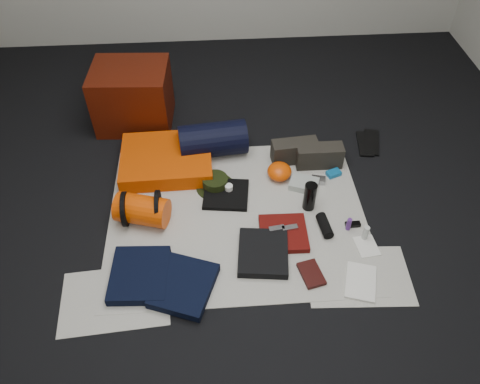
{
  "coord_description": "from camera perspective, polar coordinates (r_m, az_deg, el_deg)",
  "views": [
    {
      "loc": [
        -0.12,
        -1.93,
        2.23
      ],
      "look_at": [
        0.03,
        0.11,
        0.1
      ],
      "focal_mm": 35.0,
      "sensor_mm": 36.0,
      "label": 1
    }
  ],
  "objects": [
    {
      "name": "newspaper_sheet_front_right",
      "position": [
        2.76,
        14.2,
        -9.86
      ],
      "size": [
        0.6,
        0.43,
        0.0
      ],
      "primitive_type": "cube",
      "rotation": [
        0.0,
        0.0,
        -0.05
      ],
      "color": "silver",
      "rests_on": "floor"
    },
    {
      "name": "energy_bar_a",
      "position": [
        2.83,
        4.49,
        -4.44
      ],
      "size": [
        0.1,
        0.05,
        0.01
      ],
      "primitive_type": "cube",
      "rotation": [
        0.0,
        0.0,
        0.14
      ],
      "color": "#A9A8AD",
      "rests_on": "red_shirt"
    },
    {
      "name": "tape_roll",
      "position": [
        3.05,
        -1.38,
        0.55
      ],
      "size": [
        0.05,
        0.05,
        0.04
      ],
      "primitive_type": "cylinder",
      "color": "white",
      "rests_on": "black_tshirt"
    },
    {
      "name": "cyan_case",
      "position": [
        3.25,
        11.34,
        2.25
      ],
      "size": [
        0.11,
        0.09,
        0.03
      ],
      "primitive_type": "cube",
      "rotation": [
        0.0,
        0.0,
        0.36
      ],
      "color": "#0E5C90",
      "rests_on": "newspaper_mat"
    },
    {
      "name": "map_printout",
      "position": [
        2.89,
        15.19,
        -6.39
      ],
      "size": [
        0.14,
        0.17,
        0.01
      ],
      "primitive_type": "cube",
      "rotation": [
        0.0,
        0.0,
        0.12
      ],
      "color": "silver",
      "rests_on": "newspaper_mat"
    },
    {
      "name": "hiking_boot_left",
      "position": [
        3.28,
        6.66,
        4.98
      ],
      "size": [
        0.33,
        0.15,
        0.16
      ],
      "primitive_type": "cube",
      "rotation": [
        0.0,
        0.0,
        0.09
      ],
      "color": "#292620",
      "rests_on": "newspaper_mat"
    },
    {
      "name": "sunglasses",
      "position": [
        2.96,
        13.58,
        -3.86
      ],
      "size": [
        0.09,
        0.04,
        0.02
      ],
      "primitive_type": "cube",
      "rotation": [
        0.0,
        0.0,
        0.03
      ],
      "color": "black",
      "rests_on": "newspaper_mat"
    },
    {
      "name": "trousers_navy_b",
      "position": [
        2.62,
        -6.85,
        -11.27
      ],
      "size": [
        0.41,
        0.43,
        0.05
      ],
      "primitive_type": "cube",
      "rotation": [
        0.0,
        0.0,
        -0.36
      ],
      "color": "black",
      "rests_on": "newspaper_mat"
    },
    {
      "name": "sack_strap_right",
      "position": [
        2.89,
        -9.93,
        -1.87
      ],
      "size": [
        0.03,
        0.22,
        0.22
      ],
      "primitive_type": "cylinder",
      "rotation": [
        0.0,
        1.57,
        0.0
      ],
      "color": "black",
      "rests_on": "newspaper_mat"
    },
    {
      "name": "toiletry_purple",
      "position": [
        2.92,
        13.12,
        -3.84
      ],
      "size": [
        0.03,
        0.03,
        0.09
      ],
      "primitive_type": "cylinder",
      "rotation": [
        0.0,
        0.0,
        0.22
      ],
      "color": "#512578",
      "rests_on": "newspaper_mat"
    },
    {
      "name": "trousers_charcoal",
      "position": [
        2.73,
        2.83,
        -7.43
      ],
      "size": [
        0.32,
        0.36,
        0.05
      ],
      "primitive_type": "cube",
      "rotation": [
        0.0,
        0.0,
        -0.12
      ],
      "color": "black",
      "rests_on": "newspaper_mat"
    },
    {
      "name": "sleeping_pad",
      "position": [
        3.27,
        -8.95,
        3.89
      ],
      "size": [
        0.63,
        0.52,
        0.11
      ],
      "primitive_type": "cube",
      "rotation": [
        0.0,
        0.0,
        0.02
      ],
      "color": "#D24102",
      "rests_on": "newspaper_mat"
    },
    {
      "name": "boonie_brim",
      "position": [
        3.12,
        -3.01,
        0.67
      ],
      "size": [
        0.26,
        0.26,
        0.01
      ],
      "primitive_type": "cylinder",
      "rotation": [
        0.0,
        0.0,
        -0.01
      ],
      "color": "black",
      "rests_on": "newspaper_mat"
    },
    {
      "name": "sack_strap_left",
      "position": [
        2.92,
        -13.82,
        -2.05
      ],
      "size": [
        0.02,
        0.22,
        0.22
      ],
      "primitive_type": "cylinder",
      "rotation": [
        0.0,
        1.57,
        0.0
      ],
      "color": "black",
      "rests_on": "newspaper_mat"
    },
    {
      "name": "black_tshirt",
      "position": [
        3.05,
        -1.71,
        -0.29
      ],
      "size": [
        0.32,
        0.3,
        0.03
      ],
      "primitive_type": "cube",
      "rotation": [
        0.0,
        0.0,
        -0.13
      ],
      "color": "black",
      "rests_on": "newspaper_mat"
    },
    {
      "name": "paperback_book",
      "position": [
        2.69,
        8.68,
        -9.84
      ],
      "size": [
        0.15,
        0.19,
        0.02
      ],
      "primitive_type": "cube",
      "rotation": [
        0.0,
        0.0,
        0.23
      ],
      "color": "black",
      "rests_on": "newspaper_mat"
    },
    {
      "name": "hiking_boot_right",
      "position": [
        3.27,
        9.63,
        4.36
      ],
      "size": [
        0.32,
        0.12,
        0.16
      ],
      "primitive_type": "cube",
      "rotation": [
        0.0,
        0.0,
        -0.0
      ],
      "color": "#292620",
      "rests_on": "newspaper_mat"
    },
    {
      "name": "boonie_crown",
      "position": [
        3.09,
        -3.04,
        1.2
      ],
      "size": [
        0.17,
        0.17,
        0.07
      ],
      "primitive_type": "cylinder",
      "color": "black",
      "rests_on": "boonie_brim"
    },
    {
      "name": "first_aid_pouch",
      "position": [
        3.13,
        7.8,
        0.99
      ],
      "size": [
        0.22,
        0.2,
        0.05
      ],
      "primitive_type": "cube",
      "rotation": [
        0.0,
        0.0,
        -0.39
      ],
      "color": "#98A19A",
      "rests_on": "newspaper_mat"
    },
    {
      "name": "red_shirt",
      "position": [
        2.84,
        5.32,
        -5.03
      ],
      "size": [
        0.29,
        0.29,
        0.04
      ],
      "primitive_type": "cube",
      "rotation": [
        0.0,
        0.0,
        -0.02
      ],
      "color": "#540C09",
      "rests_on": "newspaper_mat"
    },
    {
      "name": "orange_stuff_sack",
      "position": [
        3.16,
        4.82,
        2.51
      ],
      "size": [
        0.22,
        0.22,
        0.11
      ],
      "primitive_type": "ellipsoid",
      "rotation": [
        0.0,
        0.0,
        0.42
      ],
      "color": "#D54003",
      "rests_on": "newspaper_mat"
    },
    {
      "name": "floor",
      "position": [
        2.96,
        -0.34,
        -2.99
      ],
      "size": [
        4.5,
        4.5,
        0.02
      ],
      "primitive_type": "cube",
      "color": "black",
      "rests_on": "ground"
    },
    {
      "name": "flip_flop_left",
      "position": [
        3.56,
        14.99,
        5.67
      ],
      "size": [
        0.14,
        0.28,
        0.02
      ],
      "primitive_type": "cube",
      "rotation": [
        0.0,
        0.0,
        -0.14
      ],
      "color": "black",
      "rests_on": "floor"
    },
    {
      "name": "flip_flop_right",
      "position": [
        3.59,
        15.72,
        5.88
      ],
      "size": [
        0.18,
        0.3,
        0.02
      ],
      "primitive_type": "cube",
      "rotation": [
        0.0,
        0.0,
        -0.26
      ],
      "color": "black",
      "rests_on": "floor"
    },
    {
      "name": "red_cabinet",
      "position": [
        3.62,
        -12.94,
        11.31
      ],
      "size": [
        0.57,
        0.48,
        0.45
      ],
      "primitive_type": "cube",
      "rotation": [
        0.0,
        0.0,
        -0.06
      ],
      "color": "#481105",
      "rests_on": "floor"
    },
    {
      "name": "newspaper_mat",
      "position": [
        2.95,
        -0.34,
        -2.83
      ],
      "size": [
        1.6,
        1.3,
        0.01
      ],
      "primitive_type": "cube",
      "color": "silver",
      "rests_on": "floor"
    },
    {
      "name": "newspaper_sheet_front_left",
      "position": [
        2.68,
        -14.95,
        -12.42
      ],
      "size": [
        0.61,
        0.44,
        0.0
      ],
      "primitive_type": "cube",
      "rotation": [
        0.0,
        0.0,
        0.07
      ],
      "color": "silver",
      "rests_on": "floor"
    },
    {
      "name": "energy_bar_b",
      "position": [
        2.84,
        6.1,
        -4.34
      ],
      "size": [
        0.1,
        0.05,
        0.01
      ],
      "primitive_type": "cube",
      "rotation": [
        0.0,
        0.0,
        0.14
      ],
      "color": "#A9A8AD",
      "rests_on": "red_shirt"
    },
    {
      "name": "water_bottle",
      "position": [
        2.95,
        8.51,
        -0.54
      ],
      "size": [
        0.1,
        0.1,
        0.2
      ],
      "primitive_type": "cylinder",
      "rotation": [
        0.0,
        0.0,
        -0.4
      ],
      "color": "black",
      "rests_on": "newspaper_mat"
    },
    {
      "name": "speaker",
      "position": [
        2.89,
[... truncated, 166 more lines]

